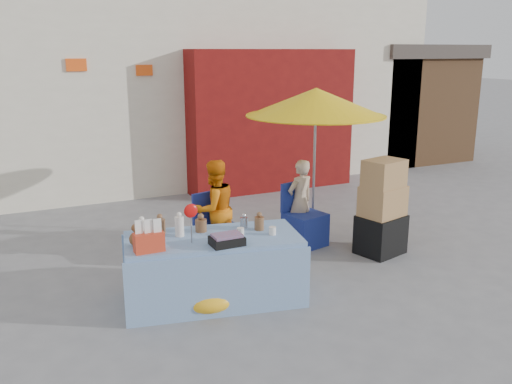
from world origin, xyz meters
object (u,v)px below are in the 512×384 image
chair_left (218,240)px  umbrella (316,103)px  vendor_beige (300,201)px  box_stack (382,211)px  market_table (213,268)px  chair_right (304,227)px  vendor_orange (214,209)px

chair_left → umbrella: 2.27m
vendor_beige → box_stack: bearing=118.1°
market_table → vendor_beige: vendor_beige is taller
chair_right → vendor_beige: (0.00, 0.13, 0.32)m
vendor_orange → vendor_beige: 1.25m
umbrella → market_table: bearing=-146.7°
chair_left → box_stack: (1.99, -0.70, 0.32)m
chair_left → umbrella: umbrella is taller
chair_right → umbrella: size_ratio=0.41×
vendor_beige → box_stack: 1.11m
chair_left → chair_right: bearing=-13.2°
vendor_beige → box_stack: size_ratio=0.93×
umbrella → box_stack: size_ratio=1.67×
chair_left → vendor_beige: 1.30m
market_table → box_stack: size_ratio=1.58×
market_table → vendor_beige: 2.10m
chair_left → vendor_beige: vendor_beige is taller
market_table → vendor_orange: size_ratio=1.57×
chair_left → umbrella: bearing=-2.9°
umbrella → chair_left: bearing=-169.6°
vendor_beige → box_stack: (0.73, -0.83, -0.00)m
vendor_orange → vendor_beige: (1.25, 0.00, -0.05)m
umbrella → box_stack: (0.43, -0.98, -1.31)m
market_table → umbrella: bearing=44.7°
vendor_beige → box_stack: box_stack is taller
vendor_orange → umbrella: (1.55, 0.15, 1.26)m
vendor_orange → box_stack: 2.15m
chair_right → vendor_orange: size_ratio=0.67×
market_table → chair_left: size_ratio=2.33×
market_table → chair_left: 1.16m
box_stack → umbrella: bearing=113.8°
vendor_orange → chair_right: bearing=160.6°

